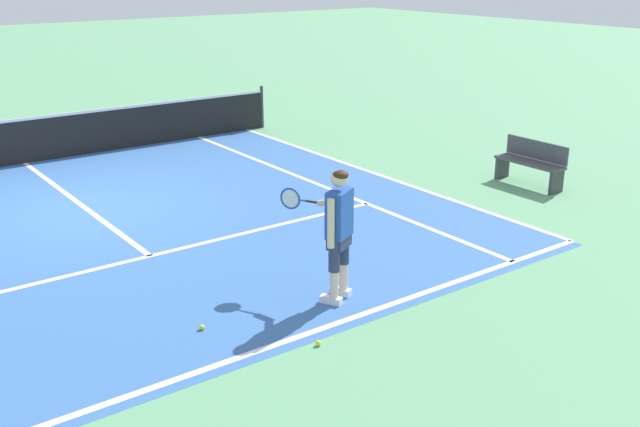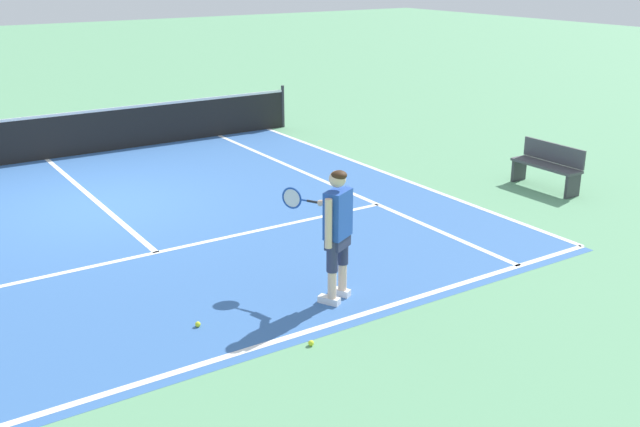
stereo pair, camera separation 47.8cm
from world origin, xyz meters
name	(u,v)px [view 1 (the left image)]	position (x,y,z in m)	size (l,w,h in m)	color
ground_plane	(87,209)	(0.00, 0.00, 0.00)	(80.00, 80.00, 0.00)	#609E70
court_inner_surface	(110,226)	(0.00, -1.10, 0.00)	(10.98, 10.08, 0.00)	#3866A8
line_baseline	(272,346)	(0.00, -5.95, 0.00)	(10.98, 0.10, 0.01)	white
line_service	(150,256)	(0.00, -2.66, 0.00)	(8.23, 0.10, 0.01)	white
line_centre_service	(76,201)	(0.00, 0.54, 0.00)	(0.10, 6.40, 0.01)	white
line_singles_right	(315,183)	(4.12, -1.10, 0.00)	(0.10, 9.68, 0.01)	white
line_doubles_right	(370,172)	(5.49, -1.10, 0.00)	(0.10, 9.68, 0.01)	white
tennis_net	(22,140)	(0.00, 3.74, 0.50)	(11.96, 0.08, 1.07)	#333338
tennis_player	(337,226)	(1.33, -5.41, 0.99)	(0.55, 1.23, 1.71)	white
tennis_ball_near_feet	(318,343)	(0.43, -6.25, 0.03)	(0.07, 0.07, 0.07)	#CCE02D
tennis_ball_by_baseline	(202,327)	(-0.45, -5.14, 0.03)	(0.07, 0.07, 0.07)	#CCE02D
courtside_bench	(531,162)	(7.39, -3.61, 0.45)	(0.40, 1.40, 0.85)	#47474C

